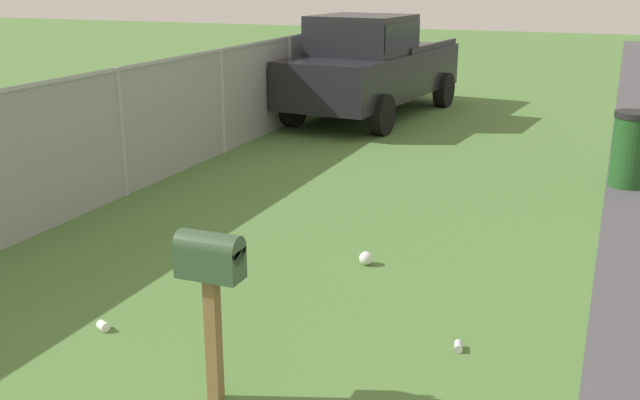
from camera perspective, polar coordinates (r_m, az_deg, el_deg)
mailbox at (r=5.06m, az=-8.34°, el=-5.24°), size 0.22×0.45×1.25m
pickup_truck at (r=15.58m, az=3.88°, el=10.31°), size 5.45×2.57×2.09m
trash_bin at (r=11.28m, az=22.58°, el=3.58°), size 0.54×0.54×1.06m
fence_section at (r=11.33m, az=-10.82°, el=6.69°), size 19.11×0.07×1.72m
litter_cup_by_mailbox at (r=6.62m, az=-16.16°, el=-9.19°), size 0.12×0.13×0.08m
litter_bag_midfield_b at (r=7.72m, az=3.51°, el=-4.44°), size 0.14×0.14×0.14m
litter_can_near_hydrant at (r=6.16m, az=10.48°, el=-10.89°), size 0.13×0.09×0.07m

